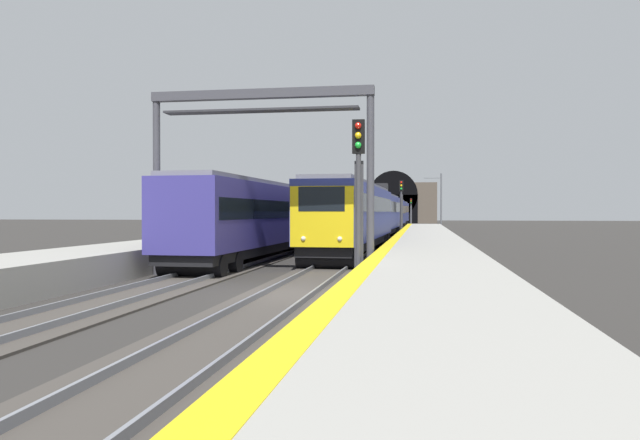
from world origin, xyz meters
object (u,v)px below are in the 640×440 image
object	(u,v)px
railway_signal_mid	(401,203)
overhead_signal_gantry	(260,135)
train_main_approaching	(385,213)
railway_signal_near	(359,188)
train_adjacent_platform	(320,214)
railway_signal_far	(411,209)
catenary_mast_near	(441,201)

from	to	relation	value
railway_signal_mid	overhead_signal_gantry	bearing A→B (deg)	-6.45
train_main_approaching	overhead_signal_gantry	world-z (taller)	overhead_signal_gantry
railway_signal_near	train_main_approaching	bearing A→B (deg)	-177.64
train_adjacent_platform	railway_signal_far	xyz separation A→B (m)	(60.54, -6.33, 0.70)
railway_signal_near	railway_signal_far	world-z (taller)	railway_signal_near
train_adjacent_platform	railway_signal_mid	distance (m)	10.78
train_main_approaching	railway_signal_far	distance (m)	46.88
railway_signal_near	catenary_mast_near	distance (m)	65.25
railway_signal_near	catenary_mast_near	world-z (taller)	catenary_mast_near
railway_signal_mid	catenary_mast_near	bearing A→B (deg)	170.14
railway_signal_far	catenary_mast_near	size ratio (longest dim) A/B	0.64
train_main_approaching	railway_signal_mid	bearing A→B (deg)	21.66
train_adjacent_platform	catenary_mast_near	distance (m)	35.80
train_adjacent_platform	railway_signal_near	xyz separation A→B (m)	(-30.99, -6.33, 0.96)
railway_signal_near	railway_signal_mid	xyz separation A→B (m)	(39.66, -0.00, 0.07)
railway_signal_mid	overhead_signal_gantry	size ratio (longest dim) A/B	0.63
train_main_approaching	railway_signal_near	xyz separation A→B (m)	(-44.69, -1.84, 0.89)
railway_signal_near	railway_signal_far	xyz separation A→B (m)	(91.53, -0.00, -0.26)
railway_signal_near	overhead_signal_gantry	bearing A→B (deg)	-130.83
railway_signal_far	train_main_approaching	bearing A→B (deg)	-2.26
railway_signal_near	railway_signal_far	distance (m)	91.53
railway_signal_far	overhead_signal_gantry	distance (m)	88.12
railway_signal_near	railway_signal_mid	size ratio (longest dim) A/B	0.98
overhead_signal_gantry	railway_signal_near	bearing A→B (deg)	-130.83
railway_signal_far	catenary_mast_near	distance (m)	26.82
train_main_approaching	catenary_mast_near	size ratio (longest dim) A/B	10.20
railway_signal_mid	overhead_signal_gantry	distance (m)	36.42
train_main_approaching	railway_signal_far	xyz separation A→B (m)	(46.84, -1.84, 0.63)
railway_signal_mid	catenary_mast_near	distance (m)	25.82
railway_signal_near	train_adjacent_platform	bearing A→B (deg)	-168.46
overhead_signal_gantry	train_main_approaching	bearing A→B (deg)	-3.12
train_adjacent_platform	railway_signal_near	size ratio (longest dim) A/B	10.97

